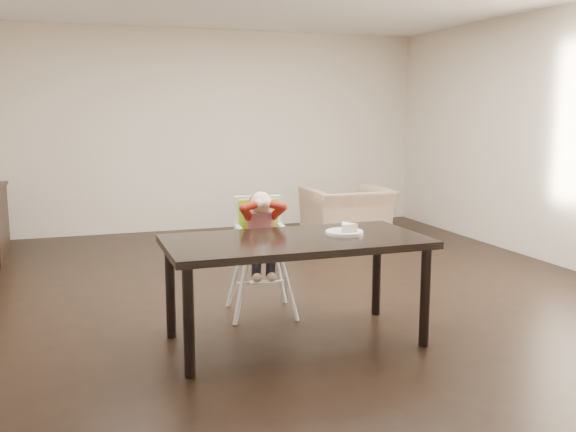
% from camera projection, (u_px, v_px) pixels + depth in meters
% --- Properties ---
extents(ground, '(7.00, 7.00, 0.00)m').
position_uv_depth(ground, '(296.00, 295.00, 5.71)').
color(ground, black).
rests_on(ground, ground).
extents(room_walls, '(6.02, 7.02, 2.71)m').
position_uv_depth(room_walls, '(297.00, 83.00, 5.40)').
color(room_walls, beige).
rests_on(room_walls, ground).
extents(dining_table, '(1.80, 0.90, 0.75)m').
position_uv_depth(dining_table, '(295.00, 249.00, 4.46)').
color(dining_table, black).
rests_on(dining_table, ground).
extents(high_chair, '(0.46, 0.46, 0.99)m').
position_uv_depth(high_chair, '(260.00, 228.00, 5.11)').
color(high_chair, white).
rests_on(high_chair, ground).
extents(plate, '(0.36, 0.36, 0.08)m').
position_uv_depth(plate, '(345.00, 231.00, 4.58)').
color(plate, white).
rests_on(plate, dining_table).
extents(armchair, '(1.02, 0.67, 0.88)m').
position_uv_depth(armchair, '(347.00, 205.00, 8.12)').
color(armchair, tan).
rests_on(armchair, ground).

